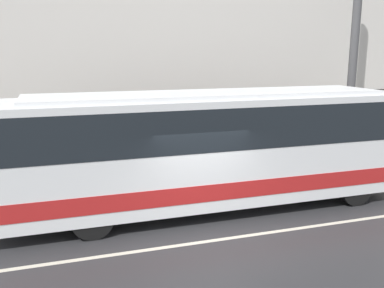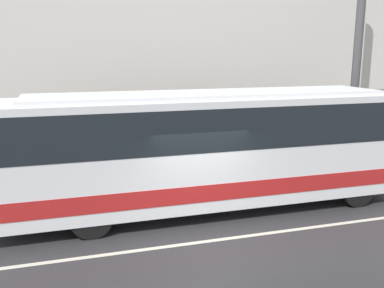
% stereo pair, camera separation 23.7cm
% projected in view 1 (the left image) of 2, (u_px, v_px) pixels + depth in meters
% --- Properties ---
extents(ground_plane, '(60.00, 60.00, 0.00)m').
position_uv_depth(ground_plane, '(214.00, 241.00, 10.32)').
color(ground_plane, '#2D2D30').
extents(sidewalk, '(60.00, 2.90, 0.18)m').
position_uv_depth(sidewalk, '(160.00, 176.00, 15.37)').
color(sidewalk, '#A09E99').
rests_on(sidewalk, ground_plane).
extents(building_facade, '(60.00, 0.35, 11.35)m').
position_uv_depth(building_facade, '(147.00, 23.00, 15.70)').
color(building_facade, silver).
rests_on(building_facade, ground_plane).
extents(lane_stripe, '(54.00, 0.14, 0.01)m').
position_uv_depth(lane_stripe, '(214.00, 240.00, 10.32)').
color(lane_stripe, beige).
rests_on(lane_stripe, ground_plane).
extents(transit_bus, '(11.64, 2.51, 3.37)m').
position_uv_depth(transit_bus, '(210.00, 144.00, 12.07)').
color(transit_bus, white).
rests_on(transit_bus, ground_plane).
extents(utility_pole_near, '(0.31, 0.31, 8.95)m').
position_uv_depth(utility_pole_near, '(354.00, 46.00, 15.96)').
color(utility_pole_near, '#4C4C4F').
rests_on(utility_pole_near, sidewalk).
extents(pedestrian_waiting, '(0.36, 0.36, 1.73)m').
position_uv_depth(pedestrian_waiting, '(192.00, 146.00, 15.99)').
color(pedestrian_waiting, navy).
rests_on(pedestrian_waiting, sidewalk).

